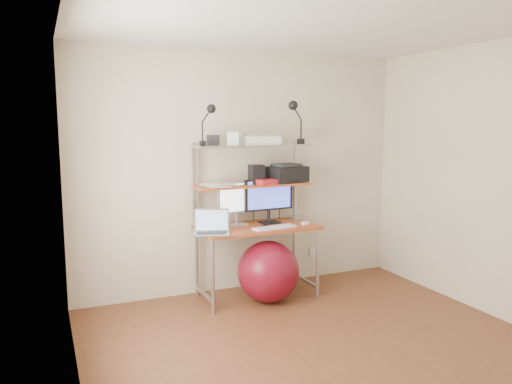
# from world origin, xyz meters

# --- Properties ---
(room) EXTENTS (3.60, 3.60, 3.60)m
(room) POSITION_xyz_m (0.00, 0.00, 1.25)
(room) COLOR brown
(room) RESTS_ON ground
(computer_desk) EXTENTS (1.20, 0.60, 1.57)m
(computer_desk) POSITION_xyz_m (0.00, 1.50, 0.96)
(computer_desk) COLOR #A64C20
(computer_desk) RESTS_ON ground
(desktop) EXTENTS (1.20, 0.60, 0.00)m
(desktop) POSITION_xyz_m (0.00, 1.44, 0.74)
(desktop) COLOR #A64C20
(desktop) RESTS_ON computer_desk
(mid_shelf) EXTENTS (1.18, 0.34, 0.00)m
(mid_shelf) POSITION_xyz_m (0.00, 1.57, 1.15)
(mid_shelf) COLOR #A64C20
(mid_shelf) RESTS_ON computer_desk
(top_shelf) EXTENTS (1.18, 0.34, 0.00)m
(top_shelf) POSITION_xyz_m (0.00, 1.57, 1.55)
(top_shelf) COLOR #AAAAAF
(top_shelf) RESTS_ON computer_desk
(floor) EXTENTS (3.60, 3.60, 0.00)m
(floor) POSITION_xyz_m (0.00, 0.00, 0.00)
(floor) COLOR brown
(floor) RESTS_ON ground
(wall_outlet) EXTENTS (0.08, 0.01, 0.12)m
(wall_outlet) POSITION_xyz_m (0.85, 1.79, 0.30)
(wall_outlet) COLOR white
(wall_outlet) RESTS_ON room
(monitor_silver) EXTENTS (0.42, 0.18, 0.47)m
(monitor_silver) POSITION_xyz_m (-0.17, 1.58, 0.99)
(monitor_silver) COLOR #ACABB0
(monitor_silver) RESTS_ON desktop
(monitor_black) EXTENTS (0.54, 0.16, 0.54)m
(monitor_black) POSITION_xyz_m (0.17, 1.54, 1.01)
(monitor_black) COLOR black
(monitor_black) RESTS_ON desktop
(laptop) EXTENTS (0.39, 0.35, 0.29)m
(laptop) POSITION_xyz_m (-0.53, 1.29, 0.79)
(laptop) COLOR #B5B5B9
(laptop) RESTS_ON desktop
(keyboard) EXTENTS (0.46, 0.18, 0.01)m
(keyboard) POSITION_xyz_m (0.12, 1.28, 0.75)
(keyboard) COLOR white
(keyboard) RESTS_ON desktop
(mouse) EXTENTS (0.09, 0.07, 0.02)m
(mouse) POSITION_xyz_m (0.49, 1.32, 0.75)
(mouse) COLOR white
(mouse) RESTS_ON desktop
(mac_mini) EXTENTS (0.20, 0.20, 0.03)m
(mac_mini) POSITION_xyz_m (0.54, 1.55, 0.76)
(mac_mini) COLOR #B5B5B9
(mac_mini) RESTS_ON desktop
(phone) EXTENTS (0.10, 0.13, 0.01)m
(phone) POSITION_xyz_m (0.05, 1.34, 0.74)
(phone) COLOR black
(phone) RESTS_ON desktop
(printer) EXTENTS (0.45, 0.36, 0.19)m
(printer) POSITION_xyz_m (0.40, 1.58, 1.24)
(printer) COLOR black
(printer) RESTS_ON mid_shelf
(nas_cube) EXTENTS (0.13, 0.13, 0.19)m
(nas_cube) POSITION_xyz_m (0.05, 1.57, 1.25)
(nas_cube) COLOR black
(nas_cube) RESTS_ON mid_shelf
(red_box) EXTENTS (0.21, 0.16, 0.05)m
(red_box) POSITION_xyz_m (0.12, 1.46, 1.18)
(red_box) COLOR red
(red_box) RESTS_ON mid_shelf
(scanner) EXTENTS (0.38, 0.25, 0.10)m
(scanner) POSITION_xyz_m (0.10, 1.59, 1.60)
(scanner) COLOR white
(scanner) RESTS_ON top_shelf
(box_white) EXTENTS (0.14, 0.12, 0.13)m
(box_white) POSITION_xyz_m (-0.22, 1.52, 1.62)
(box_white) COLOR white
(box_white) RESTS_ON top_shelf
(box_grey) EXTENTS (0.11, 0.11, 0.10)m
(box_grey) POSITION_xyz_m (-0.40, 1.62, 1.60)
(box_grey) COLOR #2A2A2C
(box_grey) RESTS_ON top_shelf
(clip_lamp_left) EXTENTS (0.16, 0.09, 0.39)m
(clip_lamp_left) POSITION_xyz_m (-0.47, 1.49, 1.84)
(clip_lamp_left) COLOR black
(clip_lamp_left) RESTS_ON top_shelf
(clip_lamp_right) EXTENTS (0.18, 0.10, 0.44)m
(clip_lamp_right) POSITION_xyz_m (0.44, 1.49, 1.87)
(clip_lamp_right) COLOR black
(clip_lamp_right) RESTS_ON top_shelf
(exercise_ball) EXTENTS (0.61, 0.61, 0.61)m
(exercise_ball) POSITION_xyz_m (0.05, 1.27, 0.31)
(exercise_ball) COLOR maroon
(exercise_ball) RESTS_ON floor
(paper_stack) EXTENTS (0.32, 0.41, 0.02)m
(paper_stack) POSITION_xyz_m (-0.38, 1.57, 1.16)
(paper_stack) COLOR white
(paper_stack) RESTS_ON mid_shelf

